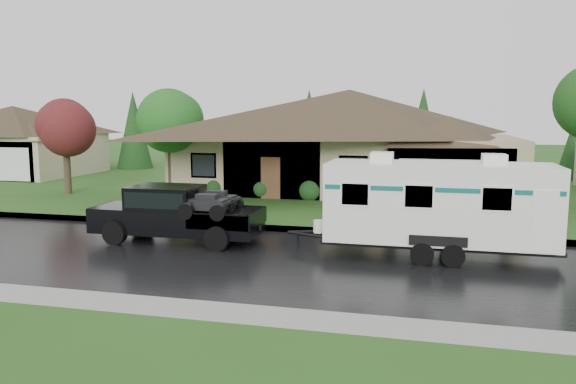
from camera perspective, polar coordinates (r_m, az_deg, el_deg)
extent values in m
plane|color=#284E18|center=(19.50, -5.42, -5.09)|extent=(140.00, 140.00, 0.00)
cube|color=black|center=(17.68, -7.58, -6.47)|extent=(140.00, 8.00, 0.01)
cube|color=gray|center=(21.57, -3.45, -3.60)|extent=(140.00, 0.50, 0.15)
cube|color=#284E18|center=(33.80, 3.01, 0.59)|extent=(140.00, 26.00, 0.15)
cube|color=tan|center=(32.33, 6.18, 3.03)|extent=(18.00, 10.00, 3.00)
pyramid|color=#35291D|center=(32.24, 6.29, 10.31)|extent=(19.44, 10.80, 2.60)
cube|color=tan|center=(29.08, 15.97, 1.93)|extent=(5.76, 4.00, 2.70)
cube|color=tan|center=(44.29, -25.94, 3.46)|extent=(10.00, 8.00, 2.80)
pyramid|color=#35291D|center=(44.20, -26.21, 7.86)|extent=(10.80, 8.64, 2.00)
cube|color=tan|center=(40.86, -24.48, 3.04)|extent=(3.20, 4.00, 2.52)
cylinder|color=#382B1E|center=(30.24, -11.80, 2.03)|extent=(0.39, 0.39, 2.43)
sphere|color=#287124|center=(30.09, -11.95, 7.07)|extent=(3.35, 3.35, 3.35)
cylinder|color=#382B1E|center=(32.24, -21.49, 1.76)|extent=(0.36, 0.36, 2.15)
sphere|color=maroon|center=(32.10, -21.70, 5.94)|extent=(2.97, 2.97, 2.97)
sphere|color=#143814|center=(29.46, -7.35, 0.58)|extent=(1.00, 1.00, 1.00)
sphere|color=#143814|center=(28.65, -2.65, 0.43)|extent=(1.00, 1.00, 1.00)
sphere|color=#143814|center=(28.04, 2.29, 0.27)|extent=(1.00, 1.00, 1.00)
sphere|color=#143814|center=(27.64, 7.41, 0.10)|extent=(1.00, 1.00, 1.00)
sphere|color=#143814|center=(27.48, 12.64, -0.07)|extent=(1.00, 1.00, 1.00)
sphere|color=#143814|center=(27.54, 17.89, -0.24)|extent=(1.00, 1.00, 1.00)
cube|color=black|center=(19.74, -11.23, -2.81)|extent=(5.80, 1.93, 0.83)
cube|color=black|center=(20.68, -16.60, -1.77)|extent=(1.55, 1.88, 0.34)
cube|color=black|center=(19.78, -12.30, -0.63)|extent=(2.32, 1.82, 0.87)
cube|color=black|center=(19.78, -12.31, -0.49)|extent=(2.13, 1.85, 0.53)
cube|color=black|center=(19.00, -6.23, -2.53)|extent=(2.13, 1.84, 0.06)
cylinder|color=black|center=(19.84, -17.19, -3.98)|extent=(0.81, 0.31, 0.81)
cylinder|color=black|center=(21.45, -14.58, -3.01)|extent=(0.81, 0.31, 0.81)
cylinder|color=black|center=(18.24, -7.23, -4.72)|extent=(0.81, 0.31, 0.81)
cylinder|color=black|center=(19.98, -5.27, -3.58)|extent=(0.81, 0.31, 0.81)
cube|color=white|center=(17.74, 15.04, -0.98)|extent=(6.76, 2.32, 2.37)
cube|color=black|center=(17.99, 14.89, -5.17)|extent=(7.15, 1.16, 0.14)
cube|color=#0C5753|center=(17.67, 15.10, 0.68)|extent=(6.63, 2.34, 0.14)
cube|color=white|center=(17.64, 9.53, 3.51)|extent=(0.68, 0.77, 0.31)
cube|color=white|center=(17.69, 20.21, 3.14)|extent=(0.68, 0.77, 0.31)
cylinder|color=black|center=(16.89, 13.46, -6.14)|extent=(0.68, 0.23, 0.68)
cylinder|color=black|center=(19.11, 13.53, -4.51)|extent=(0.68, 0.23, 0.68)
cylinder|color=black|center=(16.91, 16.42, -6.23)|extent=(0.68, 0.23, 0.68)
cylinder|color=black|center=(19.13, 16.14, -4.59)|extent=(0.68, 0.23, 0.68)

